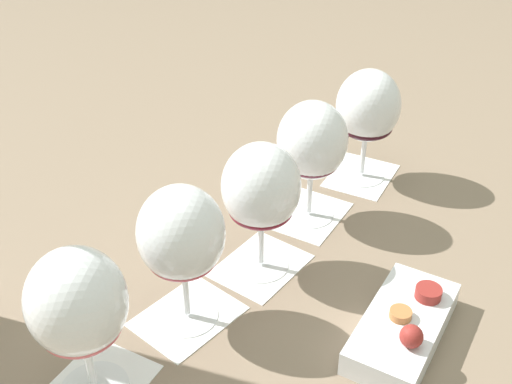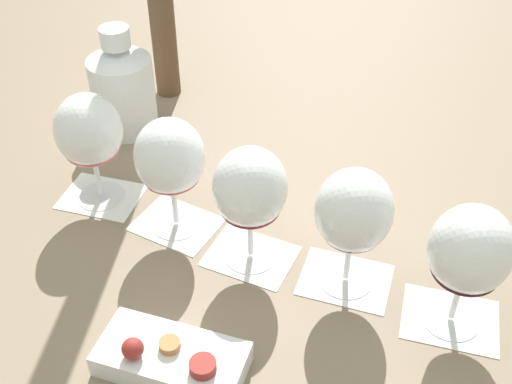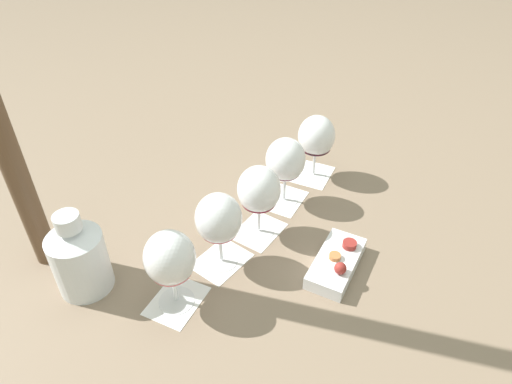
{
  "view_description": "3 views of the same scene",
  "coord_description": "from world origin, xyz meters",
  "px_view_note": "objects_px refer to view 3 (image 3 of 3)",
  "views": [
    {
      "loc": [
        -0.65,
        0.12,
        0.54
      ],
      "look_at": [
        0.0,
        -0.0,
        0.11
      ],
      "focal_mm": 45.0,
      "sensor_mm": 36.0,
      "label": 1
    },
    {
      "loc": [
        -0.24,
        -0.6,
        0.64
      ],
      "look_at": [
        0.0,
        -0.0,
        0.11
      ],
      "focal_mm": 45.0,
      "sensor_mm": 36.0,
      "label": 2
    },
    {
      "loc": [
        -0.79,
        0.18,
        0.74
      ],
      "look_at": [
        0.0,
        -0.0,
        0.11
      ],
      "focal_mm": 32.0,
      "sensor_mm": 36.0,
      "label": 3
    }
  ],
  "objects_px": {
    "wine_glass_0": "(170,261)",
    "snack_dish": "(337,263)",
    "wine_glass_4": "(316,138)",
    "ceramic_vase": "(79,257)",
    "wine_glass_1": "(219,221)",
    "wine_glass_3": "(285,163)",
    "wine_glass_2": "(259,192)"
  },
  "relations": [
    {
      "from": "wine_glass_0",
      "to": "wine_glass_1",
      "type": "height_order",
      "value": "same"
    },
    {
      "from": "wine_glass_3",
      "to": "ceramic_vase",
      "type": "distance_m",
      "value": 0.51
    },
    {
      "from": "wine_glass_1",
      "to": "wine_glass_2",
      "type": "distance_m",
      "value": 0.13
    },
    {
      "from": "wine_glass_1",
      "to": "snack_dish",
      "type": "bearing_deg",
      "value": -108.05
    },
    {
      "from": "ceramic_vase",
      "to": "snack_dish",
      "type": "relative_size",
      "value": 1.03
    },
    {
      "from": "wine_glass_4",
      "to": "ceramic_vase",
      "type": "distance_m",
      "value": 0.65
    },
    {
      "from": "snack_dish",
      "to": "ceramic_vase",
      "type": "bearing_deg",
      "value": 81.99
    },
    {
      "from": "wine_glass_1",
      "to": "wine_glass_0",
      "type": "bearing_deg",
      "value": 130.17
    },
    {
      "from": "wine_glass_0",
      "to": "wine_glass_1",
      "type": "distance_m",
      "value": 0.14
    },
    {
      "from": "wine_glass_1",
      "to": "wine_glass_2",
      "type": "xyz_separation_m",
      "value": [
        0.08,
        -0.1,
        0.0
      ]
    },
    {
      "from": "wine_glass_0",
      "to": "snack_dish",
      "type": "bearing_deg",
      "value": -88.04
    },
    {
      "from": "ceramic_vase",
      "to": "wine_glass_3",
      "type": "bearing_deg",
      "value": -69.11
    },
    {
      "from": "wine_glass_2",
      "to": "ceramic_vase",
      "type": "bearing_deg",
      "value": 101.8
    },
    {
      "from": "wine_glass_0",
      "to": "snack_dish",
      "type": "height_order",
      "value": "wine_glass_0"
    },
    {
      "from": "ceramic_vase",
      "to": "snack_dish",
      "type": "distance_m",
      "value": 0.53
    },
    {
      "from": "wine_glass_0",
      "to": "wine_glass_3",
      "type": "height_order",
      "value": "same"
    },
    {
      "from": "wine_glass_3",
      "to": "snack_dish",
      "type": "height_order",
      "value": "wine_glass_3"
    },
    {
      "from": "wine_glass_1",
      "to": "ceramic_vase",
      "type": "bearing_deg",
      "value": 90.88
    },
    {
      "from": "wine_glass_2",
      "to": "snack_dish",
      "type": "xyz_separation_m",
      "value": [
        -0.15,
        -0.14,
        -0.1
      ]
    },
    {
      "from": "wine_glass_3",
      "to": "wine_glass_2",
      "type": "bearing_deg",
      "value": 138.28
    },
    {
      "from": "wine_glass_1",
      "to": "wine_glass_2",
      "type": "bearing_deg",
      "value": -53.49
    },
    {
      "from": "wine_glass_0",
      "to": "wine_glass_2",
      "type": "distance_m",
      "value": 0.27
    },
    {
      "from": "wine_glass_4",
      "to": "wine_glass_2",
      "type": "bearing_deg",
      "value": 133.68
    },
    {
      "from": "wine_glass_3",
      "to": "wine_glass_1",
      "type": "bearing_deg",
      "value": 132.56
    },
    {
      "from": "wine_glass_0",
      "to": "wine_glass_1",
      "type": "bearing_deg",
      "value": -49.83
    },
    {
      "from": "wine_glass_0",
      "to": "ceramic_vase",
      "type": "bearing_deg",
      "value": 64.28
    },
    {
      "from": "wine_glass_2",
      "to": "wine_glass_3",
      "type": "distance_m",
      "value": 0.14
    },
    {
      "from": "snack_dish",
      "to": "wine_glass_4",
      "type": "bearing_deg",
      "value": -10.61
    },
    {
      "from": "ceramic_vase",
      "to": "wine_glass_0",
      "type": "bearing_deg",
      "value": -115.72
    },
    {
      "from": "wine_glass_0",
      "to": "wine_glass_4",
      "type": "bearing_deg",
      "value": -48.91
    },
    {
      "from": "wine_glass_1",
      "to": "wine_glass_2",
      "type": "height_order",
      "value": "same"
    },
    {
      "from": "wine_glass_4",
      "to": "snack_dish",
      "type": "bearing_deg",
      "value": 169.39
    }
  ]
}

